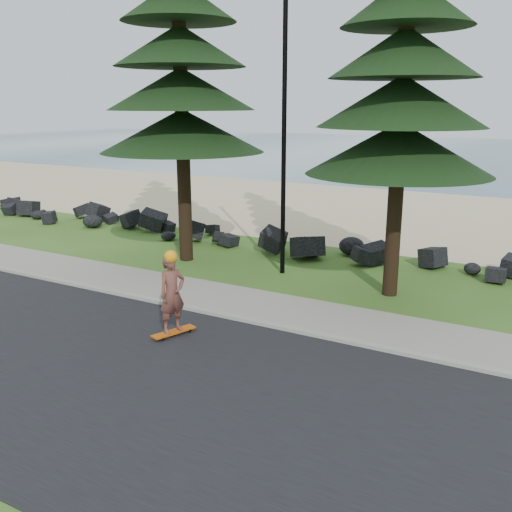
# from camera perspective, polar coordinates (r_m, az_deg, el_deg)

# --- Properties ---
(ground) EXTENTS (160.00, 160.00, 0.00)m
(ground) POSITION_cam_1_polar(r_m,az_deg,el_deg) (15.03, -2.87, -4.75)
(ground) COLOR #395D1D
(ground) RESTS_ON ground
(road) EXTENTS (160.00, 7.00, 0.02)m
(road) POSITION_cam_1_polar(r_m,az_deg,el_deg) (11.77, -14.81, -11.03)
(road) COLOR black
(road) RESTS_ON ground
(kerb) EXTENTS (160.00, 0.20, 0.10)m
(kerb) POSITION_cam_1_polar(r_m,az_deg,el_deg) (14.31, -4.80, -5.61)
(kerb) COLOR #99978A
(kerb) RESTS_ON ground
(sidewalk) EXTENTS (160.00, 2.00, 0.08)m
(sidewalk) POSITION_cam_1_polar(r_m,az_deg,el_deg) (15.18, -2.47, -4.38)
(sidewalk) COLOR gray
(sidewalk) RESTS_ON ground
(beach_sand) EXTENTS (160.00, 15.00, 0.01)m
(beach_sand) POSITION_cam_1_polar(r_m,az_deg,el_deg) (27.98, 13.14, 4.19)
(beach_sand) COLOR #D6B48F
(beach_sand) RESTS_ON ground
(ocean) EXTENTS (160.00, 58.00, 0.01)m
(ocean) POSITION_cam_1_polar(r_m,az_deg,el_deg) (63.61, 22.68, 9.32)
(ocean) COLOR #3D6575
(ocean) RESTS_ON ground
(seawall_boulders) EXTENTS (60.00, 2.40, 1.10)m
(seawall_boulders) POSITION_cam_1_polar(r_m,az_deg,el_deg) (19.78, 5.77, 0.07)
(seawall_boulders) COLOR black
(seawall_boulders) RESTS_ON ground
(lamp_post) EXTENTS (0.25, 0.14, 8.14)m
(lamp_post) POSITION_cam_1_polar(r_m,az_deg,el_deg) (16.96, 2.81, 11.82)
(lamp_post) COLOR black
(lamp_post) RESTS_ON ground
(skateboarder) EXTENTS (0.61, 1.09, 1.98)m
(skateboarder) POSITION_cam_1_polar(r_m,az_deg,el_deg) (12.77, -8.38, -3.80)
(skateboarder) COLOR #C7520B
(skateboarder) RESTS_ON ground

